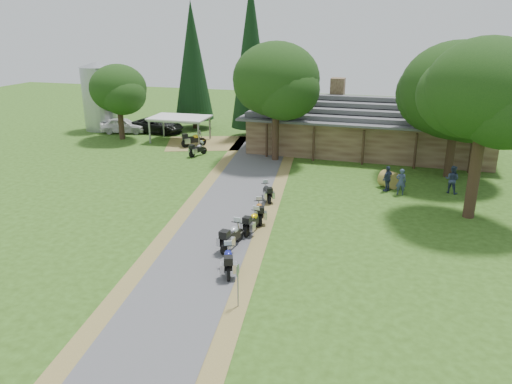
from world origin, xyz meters
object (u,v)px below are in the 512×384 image
(silo, at_px, (99,96))
(carport, at_px, (180,129))
(lodge, at_px, (369,124))
(motorcycle_row_e, at_px, (267,191))
(motorcycle_row_b, at_px, (232,235))
(motorcycle_carport_a, at_px, (194,139))
(car_white_sedan, at_px, (123,123))
(car_dark_suv, at_px, (157,122))
(motorcycle_row_d, at_px, (260,210))
(motorcycle_row_c, at_px, (253,221))
(motorcycle_row_a, at_px, (228,259))
(hay_bale, at_px, (389,179))
(motorcycle_carport_b, at_px, (198,149))

(silo, relative_size, carport, 1.29)
(lodge, distance_m, motorcycle_row_e, 15.84)
(motorcycle_row_b, relative_size, motorcycle_carport_a, 0.99)
(silo, bearing_deg, motorcycle_carport_a, -19.41)
(car_white_sedan, bearing_deg, car_dark_suv, -84.64)
(car_dark_suv, bearing_deg, motorcycle_row_d, -136.49)
(motorcycle_row_c, relative_size, motorcycle_row_e, 1.08)
(car_dark_suv, xyz_separation_m, motorcycle_row_c, (17.03, -21.77, -0.51))
(motorcycle_row_a, xyz_separation_m, hay_bale, (6.49, 14.91, -0.08))
(motorcycle_row_e, distance_m, hay_bale, 8.92)
(silo, height_order, motorcycle_carport_b, silo)
(motorcycle_row_a, distance_m, motorcycle_row_c, 4.79)
(car_white_sedan, xyz_separation_m, motorcycle_row_d, (20.17, -18.97, -0.35))
(carport, distance_m, car_dark_suv, 4.88)
(motorcycle_row_b, relative_size, motorcycle_row_d, 1.12)
(lodge, height_order, silo, silo)
(lodge, bearing_deg, car_white_sedan, 178.62)
(lodge, bearing_deg, hay_bale, -76.84)
(motorcycle_row_a, distance_m, motorcycle_row_b, 2.64)
(silo, bearing_deg, car_dark_suv, 1.07)
(motorcycle_carport_a, bearing_deg, motorcycle_row_d, -98.73)
(lodge, distance_m, motorcycle_row_a, 25.24)
(carport, distance_m, motorcycle_row_b, 24.68)
(carport, height_order, hay_bale, carport)
(car_dark_suv, bearing_deg, motorcycle_row_b, -141.89)
(motorcycle_row_c, bearing_deg, car_white_sedan, 50.11)
(carport, bearing_deg, motorcycle_carport_a, -40.57)
(carport, height_order, motorcycle_row_c, carport)
(motorcycle_row_e, bearing_deg, motorcycle_row_b, 154.17)
(carport, xyz_separation_m, motorcycle_carport_a, (2.10, -1.68, -0.46))
(motorcycle_row_c, bearing_deg, motorcycle_carport_a, 38.06)
(car_dark_suv, bearing_deg, car_white_sedan, 112.75)
(car_dark_suv, distance_m, motorcycle_row_a, 31.72)
(motorcycle_row_b, height_order, motorcycle_row_c, motorcycle_row_b)
(lodge, xyz_separation_m, motorcycle_row_a, (-4.17, -24.83, -1.79))
(lodge, bearing_deg, car_dark_suv, 175.40)
(car_white_sedan, bearing_deg, hay_bale, -125.24)
(motorcycle_row_d, relative_size, motorcycle_carport_a, 0.89)
(motorcycle_carport_a, bearing_deg, lodge, -33.37)
(motorcycle_row_c, height_order, motorcycle_row_d, motorcycle_row_c)
(lodge, xyz_separation_m, motorcycle_row_b, (-4.87, -22.28, -1.73))
(car_dark_suv, xyz_separation_m, motorcycle_row_e, (16.43, -16.62, -0.56))
(carport, bearing_deg, hay_bale, -25.87)
(motorcycle_row_c, xyz_separation_m, motorcycle_row_e, (-0.61, 5.15, -0.05))
(hay_bale, bearing_deg, lodge, 103.16)
(motorcycle_row_d, bearing_deg, car_dark_suv, 19.37)
(car_dark_suv, bearing_deg, motorcycle_row_a, -143.46)
(lodge, xyz_separation_m, motorcycle_row_e, (-5.09, -14.89, -1.84))
(car_white_sedan, height_order, motorcycle_row_a, car_white_sedan)
(car_white_sedan, xyz_separation_m, motorcycle_carport_b, (10.97, -6.34, -0.38))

